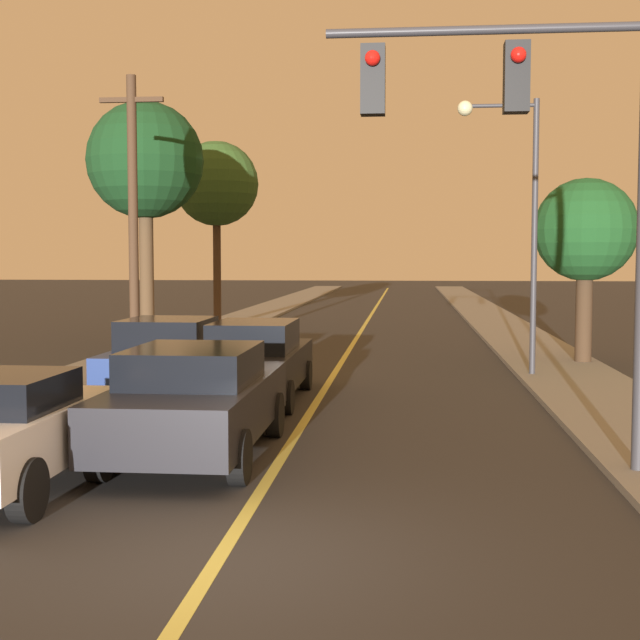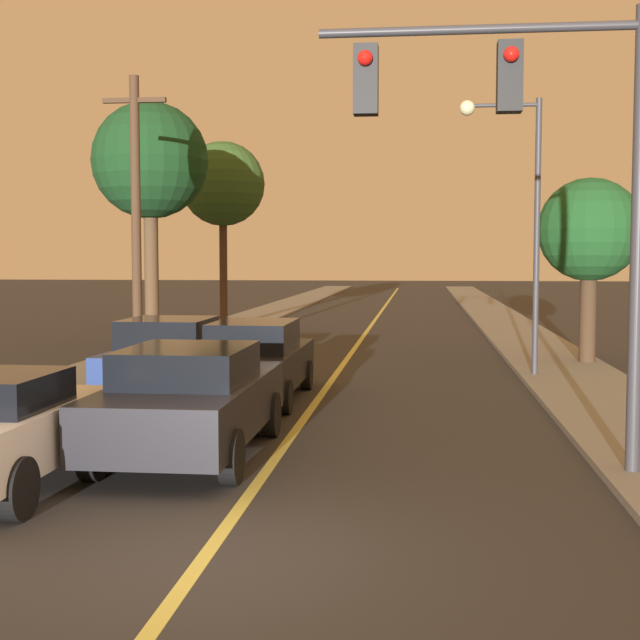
{
  "view_description": "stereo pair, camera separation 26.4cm",
  "coord_description": "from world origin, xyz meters",
  "px_view_note": "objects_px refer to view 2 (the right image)",
  "views": [
    {
      "loc": [
        1.79,
        -8.24,
        2.9
      ],
      "look_at": [
        0.0,
        9.94,
        1.6
      ],
      "focal_mm": 50.0,
      "sensor_mm": 36.0,
      "label": 1
    },
    {
      "loc": [
        2.05,
        -8.21,
        2.9
      ],
      "look_at": [
        0.0,
        9.94,
        1.6
      ],
      "focal_mm": 50.0,
      "sensor_mm": 36.0,
      "label": 2
    }
  ],
  "objects_px": {
    "tree_right_near": "(590,232)",
    "utility_pole_left": "(136,217)",
    "car_outer_lane_second": "(170,356)",
    "streetlamp_right": "(517,196)",
    "tree_left_far": "(223,185)",
    "car_near_lane_second": "(255,361)",
    "tree_left_near": "(150,162)",
    "car_near_lane_front": "(191,399)",
    "traffic_signal_mast": "(532,144)"
  },
  "relations": [
    {
      "from": "car_near_lane_front",
      "to": "car_outer_lane_second",
      "type": "xyz_separation_m",
      "value": [
        -1.94,
        5.72,
        -0.03
      ]
    },
    {
      "from": "car_outer_lane_second",
      "to": "car_near_lane_second",
      "type": "bearing_deg",
      "value": -18.56
    },
    {
      "from": "streetlamp_right",
      "to": "tree_left_far",
      "type": "bearing_deg",
      "value": 127.38
    },
    {
      "from": "streetlamp_right",
      "to": "utility_pole_left",
      "type": "relative_size",
      "value": 0.89
    },
    {
      "from": "tree_left_far",
      "to": "traffic_signal_mast",
      "type": "bearing_deg",
      "value": -68.03
    },
    {
      "from": "car_outer_lane_second",
      "to": "tree_left_far",
      "type": "distance_m",
      "value": 17.2
    },
    {
      "from": "streetlamp_right",
      "to": "tree_right_near",
      "type": "xyz_separation_m",
      "value": [
        2.17,
        2.69,
        -0.77
      ]
    },
    {
      "from": "car_near_lane_second",
      "to": "tree_right_near",
      "type": "xyz_separation_m",
      "value": [
        7.69,
        6.6,
        2.74
      ]
    },
    {
      "from": "tree_left_near",
      "to": "car_near_lane_front",
      "type": "bearing_deg",
      "value": -70.86
    },
    {
      "from": "tree_left_near",
      "to": "utility_pole_left",
      "type": "bearing_deg",
      "value": -76.64
    },
    {
      "from": "streetlamp_right",
      "to": "tree_right_near",
      "type": "bearing_deg",
      "value": 51.13
    },
    {
      "from": "utility_pole_left",
      "to": "tree_left_far",
      "type": "relative_size",
      "value": 0.99
    },
    {
      "from": "utility_pole_left",
      "to": "streetlamp_right",
      "type": "bearing_deg",
      "value": -1.31
    },
    {
      "from": "car_near_lane_front",
      "to": "tree_left_near",
      "type": "distance_m",
      "value": 16.14
    },
    {
      "from": "car_near_lane_second",
      "to": "streetlamp_right",
      "type": "relative_size",
      "value": 0.77
    },
    {
      "from": "car_near_lane_second",
      "to": "tree_left_near",
      "type": "xyz_separation_m",
      "value": [
        -5.04,
        9.44,
        4.99
      ]
    },
    {
      "from": "streetlamp_right",
      "to": "utility_pole_left",
      "type": "distance_m",
      "value": 9.31
    },
    {
      "from": "car_outer_lane_second",
      "to": "tree_right_near",
      "type": "height_order",
      "value": "tree_right_near"
    },
    {
      "from": "car_near_lane_second",
      "to": "tree_right_near",
      "type": "height_order",
      "value": "tree_right_near"
    },
    {
      "from": "streetlamp_right",
      "to": "tree_right_near",
      "type": "distance_m",
      "value": 3.54
    },
    {
      "from": "streetlamp_right",
      "to": "tree_left_near",
      "type": "xyz_separation_m",
      "value": [
        -10.56,
        5.53,
        1.47
      ]
    },
    {
      "from": "car_near_lane_second",
      "to": "tree_right_near",
      "type": "bearing_deg",
      "value": 40.65
    },
    {
      "from": "streetlamp_right",
      "to": "car_near_lane_second",
      "type": "bearing_deg",
      "value": -144.68
    },
    {
      "from": "utility_pole_left",
      "to": "tree_left_far",
      "type": "height_order",
      "value": "tree_left_far"
    },
    {
      "from": "utility_pole_left",
      "to": "car_near_lane_second",
      "type": "bearing_deg",
      "value": -47.53
    },
    {
      "from": "traffic_signal_mast",
      "to": "utility_pole_left",
      "type": "bearing_deg",
      "value": 130.78
    },
    {
      "from": "car_near_lane_front",
      "to": "tree_left_far",
      "type": "distance_m",
      "value": 22.99
    },
    {
      "from": "tree_right_near",
      "to": "car_near_lane_front",
      "type": "bearing_deg",
      "value": -123.38
    },
    {
      "from": "tree_right_near",
      "to": "utility_pole_left",
      "type": "bearing_deg",
      "value": -167.8
    },
    {
      "from": "car_near_lane_front",
      "to": "traffic_signal_mast",
      "type": "bearing_deg",
      "value": -7.61
    },
    {
      "from": "tree_left_near",
      "to": "tree_right_near",
      "type": "distance_m",
      "value": 13.23
    },
    {
      "from": "streetlamp_right",
      "to": "tree_right_near",
      "type": "height_order",
      "value": "streetlamp_right"
    },
    {
      "from": "utility_pole_left",
      "to": "tree_right_near",
      "type": "height_order",
      "value": "utility_pole_left"
    },
    {
      "from": "streetlamp_right",
      "to": "car_near_lane_front",
      "type": "bearing_deg",
      "value": -121.58
    },
    {
      "from": "streetlamp_right",
      "to": "tree_left_far",
      "type": "xyz_separation_m",
      "value": [
        -9.96,
        13.04,
        1.38
      ]
    },
    {
      "from": "car_near_lane_front",
      "to": "streetlamp_right",
      "type": "xyz_separation_m",
      "value": [
        5.52,
        8.98,
        3.48
      ]
    },
    {
      "from": "car_near_lane_front",
      "to": "tree_left_near",
      "type": "xyz_separation_m",
      "value": [
        -5.04,
        14.51,
        4.96
      ]
    },
    {
      "from": "car_outer_lane_second",
      "to": "traffic_signal_mast",
      "type": "height_order",
      "value": "traffic_signal_mast"
    },
    {
      "from": "car_near_lane_front",
      "to": "car_outer_lane_second",
      "type": "bearing_deg",
      "value": 108.72
    },
    {
      "from": "tree_right_near",
      "to": "car_near_lane_second",
      "type": "bearing_deg",
      "value": -139.35
    },
    {
      "from": "traffic_signal_mast",
      "to": "utility_pole_left",
      "type": "height_order",
      "value": "utility_pole_left"
    },
    {
      "from": "traffic_signal_mast",
      "to": "streetlamp_right",
      "type": "distance_m",
      "value": 9.65
    },
    {
      "from": "utility_pole_left",
      "to": "tree_left_near",
      "type": "bearing_deg",
      "value": 103.36
    },
    {
      "from": "tree_left_near",
      "to": "traffic_signal_mast",
      "type": "bearing_deg",
      "value": -57.25
    },
    {
      "from": "tree_right_near",
      "to": "tree_left_near",
      "type": "bearing_deg",
      "value": 167.45
    },
    {
      "from": "car_near_lane_second",
      "to": "traffic_signal_mast",
      "type": "bearing_deg",
      "value": -50.49
    },
    {
      "from": "car_near_lane_front",
      "to": "car_near_lane_second",
      "type": "height_order",
      "value": "car_near_lane_front"
    },
    {
      "from": "traffic_signal_mast",
      "to": "tree_right_near",
      "type": "height_order",
      "value": "traffic_signal_mast"
    },
    {
      "from": "tree_left_far",
      "to": "utility_pole_left",
      "type": "bearing_deg",
      "value": -87.03
    },
    {
      "from": "car_near_lane_front",
      "to": "streetlamp_right",
      "type": "bearing_deg",
      "value": 58.42
    }
  ]
}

